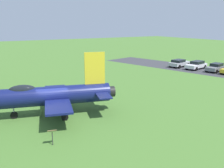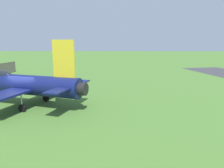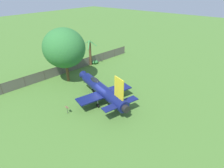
% 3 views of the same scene
% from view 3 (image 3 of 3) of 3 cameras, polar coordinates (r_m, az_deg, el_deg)
% --- Properties ---
extents(ground_plane, '(200.00, 200.00, 0.00)m').
position_cam_3_polar(ground_plane, '(27.35, -2.80, -5.26)').
color(ground_plane, '#47722D').
extents(display_jet, '(8.71, 12.05, 5.42)m').
position_cam_3_polar(display_jet, '(26.63, -3.29, -1.65)').
color(display_jet, '#111951').
rests_on(display_jet, ground_plane).
extents(shade_tree, '(6.96, 7.17, 9.45)m').
position_cam_3_polar(shade_tree, '(31.52, -14.90, 10.93)').
color(shade_tree, brown).
rests_on(shade_tree, ground_plane).
extents(palm_tree, '(3.51, 3.38, 5.50)m').
position_cam_3_polar(palm_tree, '(38.94, -6.97, 9.73)').
color(palm_tree, brown).
rests_on(palm_tree, ground_plane).
extents(perimeter_fence, '(35.52, 4.36, 1.87)m').
position_cam_3_polar(perimeter_fence, '(36.28, -15.58, 4.45)').
color(perimeter_fence, '#4C4238').
rests_on(perimeter_fence, ground_plane).
extents(shrub_near_fence, '(1.56, 1.42, 0.70)m').
position_cam_3_polar(shrub_near_fence, '(40.45, -5.41, 6.96)').
color(shrub_near_fence, '#2D7033').
rests_on(shrub_near_fence, ground_plane).
extents(info_plaque, '(0.54, 0.68, 1.14)m').
position_cam_3_polar(info_plaque, '(25.02, -14.04, -7.46)').
color(info_plaque, '#333333').
rests_on(info_plaque, ground_plane).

